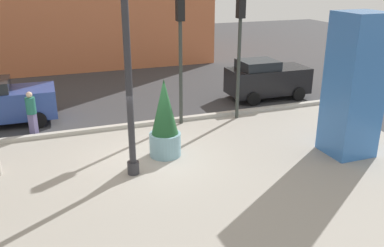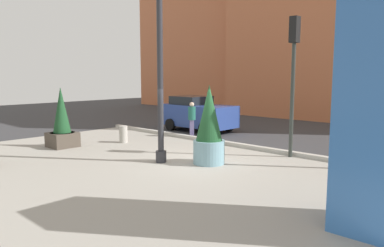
{
  "view_description": "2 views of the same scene",
  "coord_description": "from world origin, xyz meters",
  "px_view_note": "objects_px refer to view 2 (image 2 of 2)",
  "views": [
    {
      "loc": [
        -3.12,
        -12.32,
        5.86
      ],
      "look_at": [
        0.99,
        -1.15,
        1.49
      ],
      "focal_mm": 39.13,
      "sensor_mm": 36.0,
      "label": 1
    },
    {
      "loc": [
        8.31,
        -9.13,
        2.96
      ],
      "look_at": [
        0.29,
        -0.56,
        1.41
      ],
      "focal_mm": 34.36,
      "sensor_mm": 36.0,
      "label": 2
    }
  ],
  "objects_px": {
    "concrete_bollard": "(123,134)",
    "traffic_light_corner": "(364,62)",
    "potted_plant_mid_plaza": "(209,128)",
    "potted_plant_by_pillar": "(62,123)",
    "pedestrian_by_curb": "(192,118)",
    "car_intersection": "(198,114)",
    "traffic_light_far_side": "(294,65)",
    "lamp_post": "(160,68)"
  },
  "relations": [
    {
      "from": "traffic_light_far_side",
      "to": "traffic_light_corner",
      "type": "relative_size",
      "value": 0.99
    },
    {
      "from": "concrete_bollard",
      "to": "pedestrian_by_curb",
      "type": "relative_size",
      "value": 0.45
    },
    {
      "from": "potted_plant_by_pillar",
      "to": "traffic_light_far_side",
      "type": "distance_m",
      "value": 9.4
    },
    {
      "from": "traffic_light_corner",
      "to": "pedestrian_by_curb",
      "type": "bearing_deg",
      "value": 173.33
    },
    {
      "from": "lamp_post",
      "to": "traffic_light_corner",
      "type": "bearing_deg",
      "value": 34.45
    },
    {
      "from": "lamp_post",
      "to": "potted_plant_mid_plaza",
      "type": "xyz_separation_m",
      "value": [
        1.31,
        0.97,
        -1.96
      ]
    },
    {
      "from": "traffic_light_corner",
      "to": "pedestrian_by_curb",
      "type": "distance_m",
      "value": 8.46
    },
    {
      "from": "traffic_light_corner",
      "to": "pedestrian_by_curb",
      "type": "xyz_separation_m",
      "value": [
        -8.05,
        0.94,
        -2.42
      ]
    },
    {
      "from": "concrete_bollard",
      "to": "traffic_light_corner",
      "type": "height_order",
      "value": "traffic_light_corner"
    },
    {
      "from": "lamp_post",
      "to": "pedestrian_by_curb",
      "type": "height_order",
      "value": "lamp_post"
    },
    {
      "from": "potted_plant_mid_plaza",
      "to": "concrete_bollard",
      "type": "bearing_deg",
      "value": 175.89
    },
    {
      "from": "traffic_light_far_side",
      "to": "traffic_light_corner",
      "type": "distance_m",
      "value": 2.43
    },
    {
      "from": "traffic_light_far_side",
      "to": "potted_plant_mid_plaza",
      "type": "bearing_deg",
      "value": -118.37
    },
    {
      "from": "lamp_post",
      "to": "traffic_light_corner",
      "type": "xyz_separation_m",
      "value": [
        5.24,
        3.59,
        0.18
      ]
    },
    {
      "from": "concrete_bollard",
      "to": "traffic_light_corner",
      "type": "bearing_deg",
      "value": 13.73
    },
    {
      "from": "lamp_post",
      "to": "concrete_bollard",
      "type": "relative_size",
      "value": 8.68
    },
    {
      "from": "traffic_light_corner",
      "to": "pedestrian_by_curb",
      "type": "height_order",
      "value": "traffic_light_corner"
    },
    {
      "from": "concrete_bollard",
      "to": "potted_plant_mid_plaza",
      "type": "bearing_deg",
      "value": -4.11
    },
    {
      "from": "concrete_bollard",
      "to": "pedestrian_by_curb",
      "type": "xyz_separation_m",
      "value": [
        1.14,
        3.19,
        0.56
      ]
    },
    {
      "from": "potted_plant_by_pillar",
      "to": "traffic_light_far_side",
      "type": "height_order",
      "value": "traffic_light_far_side"
    },
    {
      "from": "potted_plant_mid_plaza",
      "to": "pedestrian_by_curb",
      "type": "height_order",
      "value": "potted_plant_mid_plaza"
    },
    {
      "from": "concrete_bollard",
      "to": "traffic_light_corner",
      "type": "distance_m",
      "value": 9.92
    },
    {
      "from": "concrete_bollard",
      "to": "pedestrian_by_curb",
      "type": "bearing_deg",
      "value": 70.28
    },
    {
      "from": "potted_plant_by_pillar",
      "to": "traffic_light_corner",
      "type": "relative_size",
      "value": 0.5
    },
    {
      "from": "potted_plant_mid_plaza",
      "to": "concrete_bollard",
      "type": "xyz_separation_m",
      "value": [
        -5.27,
        0.38,
        -0.84
      ]
    },
    {
      "from": "traffic_light_corner",
      "to": "potted_plant_mid_plaza",
      "type": "bearing_deg",
      "value": -146.26
    },
    {
      "from": "lamp_post",
      "to": "car_intersection",
      "type": "height_order",
      "value": "lamp_post"
    },
    {
      "from": "potted_plant_by_pillar",
      "to": "traffic_light_corner",
      "type": "height_order",
      "value": "traffic_light_corner"
    },
    {
      "from": "potted_plant_by_pillar",
      "to": "potted_plant_mid_plaza",
      "type": "relative_size",
      "value": 0.94
    },
    {
      "from": "potted_plant_mid_plaza",
      "to": "pedestrian_by_curb",
      "type": "distance_m",
      "value": 5.46
    },
    {
      "from": "potted_plant_by_pillar",
      "to": "pedestrian_by_curb",
      "type": "relative_size",
      "value": 1.48
    },
    {
      "from": "potted_plant_by_pillar",
      "to": "traffic_light_corner",
      "type": "xyz_separation_m",
      "value": [
        10.21,
        4.57,
        2.33
      ]
    },
    {
      "from": "potted_plant_by_pillar",
      "to": "traffic_light_far_side",
      "type": "bearing_deg",
      "value": 31.3
    },
    {
      "from": "potted_plant_mid_plaza",
      "to": "pedestrian_by_curb",
      "type": "relative_size",
      "value": 1.58
    },
    {
      "from": "potted_plant_mid_plaza",
      "to": "concrete_bollard",
      "type": "height_order",
      "value": "potted_plant_mid_plaza"
    },
    {
      "from": "potted_plant_mid_plaza",
      "to": "car_intersection",
      "type": "xyz_separation_m",
      "value": [
        -5.22,
        5.23,
        -0.29
      ]
    },
    {
      "from": "car_intersection",
      "to": "pedestrian_by_curb",
      "type": "relative_size",
      "value": 2.38
    },
    {
      "from": "traffic_light_corner",
      "to": "lamp_post",
      "type": "bearing_deg",
      "value": -145.55
    },
    {
      "from": "potted_plant_mid_plaza",
      "to": "traffic_light_corner",
      "type": "distance_m",
      "value": 5.19
    },
    {
      "from": "traffic_light_far_side",
      "to": "pedestrian_by_curb",
      "type": "relative_size",
      "value": 2.97
    },
    {
      "from": "potted_plant_mid_plaza",
      "to": "traffic_light_far_side",
      "type": "distance_m",
      "value": 3.81
    },
    {
      "from": "traffic_light_far_side",
      "to": "pedestrian_by_curb",
      "type": "height_order",
      "value": "traffic_light_far_side"
    }
  ]
}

